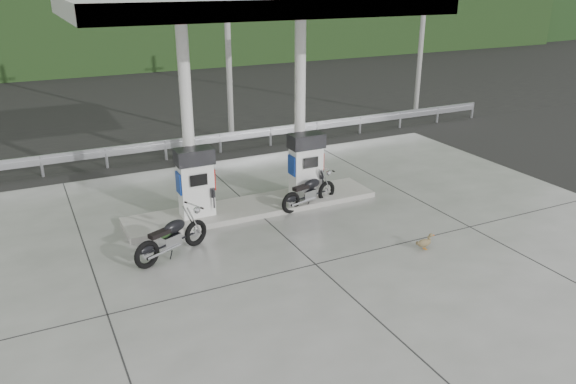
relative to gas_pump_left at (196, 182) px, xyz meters
name	(u,v)px	position (x,y,z in m)	size (l,w,h in m)	color
ground	(295,247)	(1.60, -2.50, -1.07)	(160.00, 160.00, 0.00)	black
forecourt_apron	(295,246)	(1.60, -2.50, -1.06)	(18.00, 14.00, 0.02)	slate
pump_island	(254,207)	(1.60, 0.00, -0.98)	(7.00, 1.40, 0.15)	#9C9891
gas_pump_left	(196,182)	(0.00, 0.00, 0.00)	(0.95, 0.55, 1.80)	white
gas_pump_right	(306,165)	(3.20, 0.00, 0.00)	(0.95, 0.55, 1.80)	white
canopy_column_left	(187,118)	(0.00, 0.40, 1.60)	(0.30, 0.30, 5.00)	white
canopy_column_right	(300,106)	(3.20, 0.40, 1.60)	(0.30, 0.30, 5.00)	white
canopy_roof	(249,4)	(1.60, 0.00, 4.30)	(8.50, 5.00, 0.40)	silver
guardrail	(193,137)	(1.60, 5.50, -0.36)	(26.00, 0.16, 1.42)	#ACAEB4
road	(168,133)	(1.60, 9.00, -1.07)	(60.00, 7.00, 0.01)	black
utility_pole_b	(228,34)	(3.60, 7.00, 2.93)	(0.22, 0.22, 8.00)	gray
utility_pole_c	(423,25)	(12.60, 7.00, 2.93)	(0.22, 0.22, 8.00)	gray
tree_band	(92,24)	(1.60, 27.50, 1.93)	(80.00, 6.00, 6.00)	black
forested_hills	(56,32)	(1.60, 57.50, -1.07)	(100.00, 40.00, 140.00)	black
motorcycle_left	(172,238)	(-1.13, -1.70, -0.59)	(1.93, 0.61, 0.91)	black
motorcycle_right	(309,192)	(3.04, -0.50, -0.62)	(1.81, 0.57, 0.86)	black
duck	(424,243)	(4.23, -3.98, -0.89)	(0.44, 0.12, 0.32)	brown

